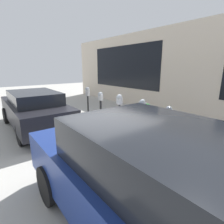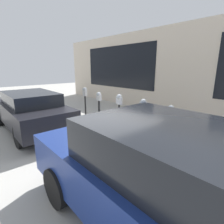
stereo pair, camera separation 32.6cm
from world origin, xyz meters
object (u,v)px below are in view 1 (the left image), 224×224
(parking_meter_second, at_px, (142,112))
(parked_car_middle, at_px, (34,109))
(parking_meter_fourth, at_px, (101,105))
(parking_meter_farthest, at_px, (88,97))
(planter_box, at_px, (145,119))
(parked_car_front, at_px, (145,176))
(parking_meter_middle, at_px, (119,105))
(parking_meter_nearest, at_px, (168,123))

(parking_meter_second, bearing_deg, parked_car_middle, 27.18)
(parking_meter_fourth, distance_m, parking_meter_farthest, 0.92)
(planter_box, height_order, parked_car_middle, parked_car_middle)
(parked_car_front, bearing_deg, planter_box, -48.70)
(parking_meter_farthest, bearing_deg, parking_meter_second, -178.83)
(parking_meter_middle, distance_m, parked_car_front, 3.30)
(parking_meter_farthest, bearing_deg, parking_meter_middle, 179.95)
(planter_box, bearing_deg, parking_meter_second, 127.53)
(parked_car_front, relative_size, parked_car_middle, 0.94)
(parking_meter_farthest, height_order, parked_car_middle, parking_meter_farthest)
(parking_meter_nearest, bearing_deg, parking_meter_middle, 0.24)
(parking_meter_second, height_order, parking_meter_farthest, parking_meter_farthest)
(parking_meter_farthest, relative_size, parked_car_front, 0.37)
(planter_box, bearing_deg, parking_meter_nearest, 142.79)
(parking_meter_second, height_order, parked_car_middle, parking_meter_second)
(parking_meter_middle, bearing_deg, parking_meter_nearest, -179.76)
(parking_meter_second, bearing_deg, parking_meter_farthest, 1.17)
(parking_meter_nearest, relative_size, parking_meter_second, 0.98)
(parking_meter_farthest, bearing_deg, parked_car_front, 158.07)
(parking_meter_nearest, relative_size, parked_car_front, 0.34)
(parking_meter_second, xyz_separation_m, parking_meter_middle, (0.90, 0.06, 0.06))
(parking_meter_nearest, bearing_deg, parking_meter_fourth, 0.39)
(parking_meter_nearest, relative_size, parking_meter_farthest, 0.92)
(parking_meter_nearest, distance_m, parked_car_front, 2.10)
(parking_meter_nearest, relative_size, planter_box, 1.01)
(parking_meter_nearest, xyz_separation_m, parked_car_front, (-0.93, 1.88, -0.14))
(parking_meter_middle, xyz_separation_m, parking_meter_farthest, (1.94, -0.00, -0.03))
(parking_meter_second, relative_size, parking_meter_farthest, 0.94)
(parked_car_front, bearing_deg, parking_meter_second, -46.40)
(parking_meter_middle, relative_size, planter_box, 1.07)
(parking_meter_fourth, relative_size, parking_meter_farthest, 0.94)
(parking_meter_middle, relative_size, parking_meter_farthest, 0.96)
(parking_meter_second, distance_m, parked_car_middle, 4.17)
(parking_meter_second, relative_size, parked_car_front, 0.34)
(parked_car_front, distance_m, parked_car_middle, 5.50)
(parking_meter_fourth, distance_m, parked_car_front, 4.17)
(parking_meter_nearest, distance_m, parking_meter_second, 0.88)
(parking_meter_farthest, xyz_separation_m, parked_car_middle, (0.86, 1.84, -0.35))
(planter_box, bearing_deg, parking_meter_farthest, 41.58)
(parked_car_front, height_order, parked_car_middle, parked_car_front)
(parking_meter_middle, distance_m, planter_box, 1.73)
(parking_meter_middle, height_order, parked_car_front, parked_car_front)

